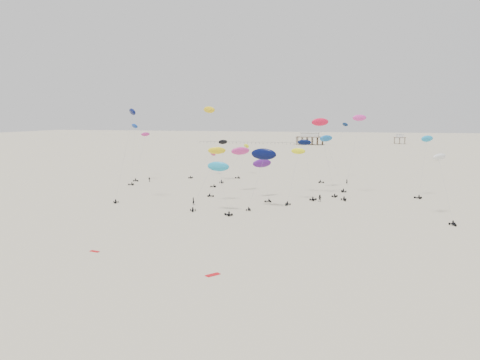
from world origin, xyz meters
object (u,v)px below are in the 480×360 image
(pavilion_small, at_px, (400,140))
(pavilion_main, at_px, (310,139))
(rig_9, at_px, (244,154))
(spectator_0, at_px, (193,205))
(rig_0, at_px, (222,158))
(rig_4, at_px, (355,144))

(pavilion_small, bearing_deg, pavilion_main, -156.80)
(pavilion_main, xyz_separation_m, rig_9, (-4.44, -199.17, 3.86))
(rig_9, xyz_separation_m, spectator_0, (1.86, -62.03, -8.08))
(rig_9, relative_size, spectator_0, 7.29)
(pavilion_small, distance_m, spectator_0, 300.13)
(pavilion_main, bearing_deg, spectator_0, -90.57)
(spectator_0, bearing_deg, rig_9, -44.16)
(rig_0, bearing_deg, spectator_0, 72.83)
(pavilion_main, distance_m, rig_4, 241.02)
(rig_9, bearing_deg, rig_4, -137.90)
(pavilion_main, bearing_deg, pavilion_small, 23.20)
(rig_9, bearing_deg, rig_0, 165.38)
(rig_4, bearing_deg, rig_9, -61.67)
(pavilion_small, relative_size, rig_4, 0.38)
(rig_4, height_order, rig_9, rig_4)
(pavilion_main, height_order, rig_9, rig_9)
(pavilion_small, distance_m, rig_0, 259.67)
(pavilion_main, bearing_deg, rig_9, -91.28)
(rig_0, bearing_deg, rig_4, 131.85)
(rig_4, relative_size, rig_9, 1.45)
(pavilion_main, distance_m, pavilion_small, 76.16)
(pavilion_small, relative_size, rig_9, 0.54)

